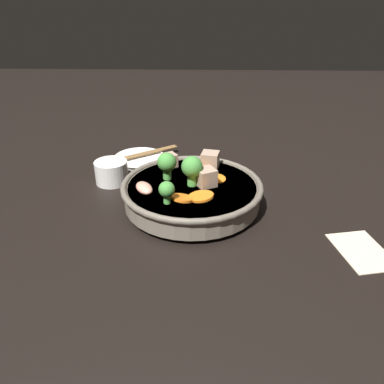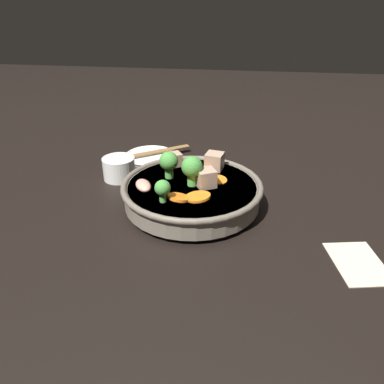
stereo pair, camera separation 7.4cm
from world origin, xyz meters
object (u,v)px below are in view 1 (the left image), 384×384
Objects in this scene: side_saucer at (139,158)px; tea_cup at (112,172)px; stirfry_bowl at (192,190)px; chopsticks_pair at (139,155)px.

tea_cup is at bearing 160.64° from side_saucer.
tea_cup is (0.10, 0.18, -0.01)m from stirfry_bowl.
stirfry_bowl is at bearing -119.48° from tea_cup.
side_saucer is at bearing -19.36° from tea_cup.
stirfry_bowl is 0.21m from tea_cup.
chopsticks_pair is (0.23, 0.14, -0.02)m from stirfry_bowl.
side_saucer is 0.71× the size of chopsticks_pair.
tea_cup is at bearing 60.52° from stirfry_bowl.
side_saucer is at bearing 0.00° from chopsticks_pair.
tea_cup reaches higher than chopsticks_pair.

